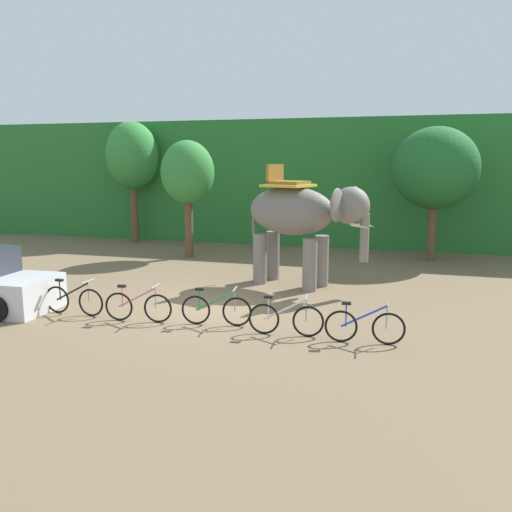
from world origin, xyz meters
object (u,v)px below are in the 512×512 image
at_px(tree_right, 188,174).
at_px(tree_center_right, 435,169).
at_px(bike_black, 74,300).
at_px(bike_pink, 138,306).
at_px(elephant, 300,216).
at_px(bike_blue, 364,326).
at_px(tree_center_left, 132,157).
at_px(bike_green, 216,310).
at_px(bike_white, 286,319).

bearing_deg(tree_right, tree_center_right, 10.91).
xyz_separation_m(bike_black, bike_pink, (1.87, -0.09, 0.00)).
xyz_separation_m(elephant, bike_blue, (2.39, -4.88, -1.82)).
bearing_deg(bike_pink, tree_center_left, 118.91).
distance_m(elephant, bike_pink, 5.96).
xyz_separation_m(bike_pink, bike_blue, (5.43, -0.09, 0.00)).
distance_m(bike_green, bike_blue, 3.52).
bearing_deg(bike_blue, elephant, 116.07).
bearing_deg(tree_center_left, bike_green, -53.76).
relative_size(bike_white, bike_blue, 1.00).
distance_m(elephant, bike_white, 5.19).
xyz_separation_m(bike_green, bike_white, (1.76, -0.28, 0.00)).
relative_size(tree_center_left, bike_green, 3.37).
bearing_deg(bike_pink, bike_blue, -0.96).
bearing_deg(tree_center_left, tree_right, -36.81).
height_order(bike_green, bike_white, same).
height_order(bike_white, bike_blue, same).
distance_m(tree_center_left, tree_right, 5.23).
xyz_separation_m(tree_right, bike_blue, (7.74, -8.67, -3.00)).
relative_size(tree_center_left, bike_black, 3.35).
bearing_deg(bike_white, elephant, 97.64).
relative_size(tree_center_left, tree_right, 1.22).
xyz_separation_m(tree_right, tree_center_right, (9.47, 1.83, 0.21)).
height_order(tree_right, bike_green, tree_right).
bearing_deg(tree_center_right, bike_pink, -124.55).
height_order(tree_center_left, tree_center_right, tree_center_left).
bearing_deg(tree_center_left, bike_white, -49.12).
height_order(tree_right, bike_pink, tree_right).
height_order(bike_pink, bike_green, same).
height_order(tree_right, bike_blue, tree_right).
relative_size(bike_green, bike_white, 1.00).
height_order(tree_center_left, bike_blue, tree_center_left).
height_order(tree_center_left, bike_green, tree_center_left).
xyz_separation_m(bike_white, bike_blue, (1.74, -0.06, 0.00)).
height_order(tree_center_left, elephant, tree_center_left).
distance_m(tree_right, bike_blue, 12.01).
bearing_deg(elephant, bike_green, -103.77).
bearing_deg(tree_center_right, bike_green, -117.27).
relative_size(tree_center_right, bike_green, 3.05).
bearing_deg(bike_blue, bike_pink, 179.04).
bearing_deg(bike_green, bike_white, -9.01).
height_order(tree_center_right, bike_black, tree_center_right).
bearing_deg(tree_right, bike_green, -63.06).
xyz_separation_m(tree_center_right, bike_pink, (-7.17, -10.41, -3.21)).
distance_m(bike_black, bike_white, 5.57).
bearing_deg(bike_green, tree_center_right, 62.73).
bearing_deg(elephant, tree_center_left, 144.02).
bearing_deg(bike_pink, tree_right, 105.03).
bearing_deg(elephant, bike_pink, -122.43).
height_order(tree_center_right, bike_green, tree_center_right).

